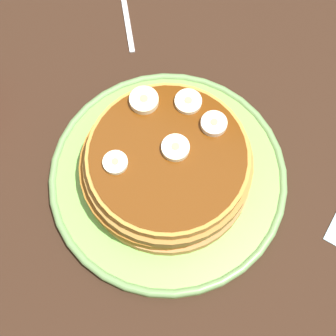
{
  "coord_description": "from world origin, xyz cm",
  "views": [
    {
      "loc": [
        -19.23,
        -6.87,
        55.14
      ],
      "look_at": [
        0.0,
        0.0,
        3.7
      ],
      "focal_mm": 52.94,
      "sensor_mm": 36.0,
      "label": 1
    }
  ],
  "objects_px": {
    "pancake_stack": "(167,165)",
    "plate": "(168,177)",
    "banana_slice_3": "(115,163)",
    "fork": "(125,7)",
    "banana_slice_1": "(214,124)",
    "banana_slice_2": "(188,102)",
    "banana_slice_0": "(175,148)",
    "banana_slice_4": "(144,101)"
  },
  "relations": [
    {
      "from": "pancake_stack",
      "to": "plate",
      "type": "bearing_deg",
      "value": -111.94
    },
    {
      "from": "banana_slice_4",
      "to": "banana_slice_1",
      "type": "bearing_deg",
      "value": -90.95
    },
    {
      "from": "banana_slice_0",
      "to": "fork",
      "type": "distance_m",
      "value": 0.26
    },
    {
      "from": "banana_slice_1",
      "to": "fork",
      "type": "xyz_separation_m",
      "value": [
        0.17,
        0.17,
        -0.08
      ]
    },
    {
      "from": "banana_slice_1",
      "to": "banana_slice_4",
      "type": "height_order",
      "value": "same"
    },
    {
      "from": "fork",
      "to": "banana_slice_0",
      "type": "bearing_deg",
      "value": -145.09
    },
    {
      "from": "pancake_stack",
      "to": "fork",
      "type": "bearing_deg",
      "value": 32.65
    },
    {
      "from": "banana_slice_0",
      "to": "banana_slice_2",
      "type": "xyz_separation_m",
      "value": [
        0.06,
        0.01,
        -0.0
      ]
    },
    {
      "from": "plate",
      "to": "banana_slice_3",
      "type": "bearing_deg",
      "value": 120.26
    },
    {
      "from": "banana_slice_0",
      "to": "fork",
      "type": "height_order",
      "value": "banana_slice_0"
    },
    {
      "from": "banana_slice_1",
      "to": "banana_slice_2",
      "type": "xyz_separation_m",
      "value": [
        0.02,
        0.03,
        -0.0
      ]
    },
    {
      "from": "banana_slice_3",
      "to": "banana_slice_4",
      "type": "distance_m",
      "value": 0.08
    },
    {
      "from": "pancake_stack",
      "to": "banana_slice_2",
      "type": "height_order",
      "value": "banana_slice_2"
    },
    {
      "from": "banana_slice_2",
      "to": "fork",
      "type": "xyz_separation_m",
      "value": [
        0.15,
        0.14,
        -0.08
      ]
    },
    {
      "from": "plate",
      "to": "banana_slice_2",
      "type": "relative_size",
      "value": 9.33
    },
    {
      "from": "pancake_stack",
      "to": "banana_slice_2",
      "type": "distance_m",
      "value": 0.07
    },
    {
      "from": "banana_slice_3",
      "to": "banana_slice_4",
      "type": "xyz_separation_m",
      "value": [
        0.08,
        -0.0,
        0.0
      ]
    },
    {
      "from": "plate",
      "to": "banana_slice_0",
      "type": "bearing_deg",
      "value": -32.28
    },
    {
      "from": "banana_slice_2",
      "to": "banana_slice_1",
      "type": "bearing_deg",
      "value": -115.55
    },
    {
      "from": "plate",
      "to": "banana_slice_3",
      "type": "height_order",
      "value": "banana_slice_3"
    },
    {
      "from": "banana_slice_1",
      "to": "banana_slice_4",
      "type": "distance_m",
      "value": 0.08
    },
    {
      "from": "banana_slice_3",
      "to": "fork",
      "type": "relative_size",
      "value": 0.22
    },
    {
      "from": "banana_slice_2",
      "to": "pancake_stack",
      "type": "bearing_deg",
      "value": 178.69
    },
    {
      "from": "plate",
      "to": "banana_slice_3",
      "type": "xyz_separation_m",
      "value": [
        -0.03,
        0.05,
        0.07
      ]
    },
    {
      "from": "banana_slice_1",
      "to": "banana_slice_4",
      "type": "relative_size",
      "value": 0.89
    },
    {
      "from": "banana_slice_4",
      "to": "fork",
      "type": "relative_size",
      "value": 0.27
    },
    {
      "from": "banana_slice_1",
      "to": "plate",
      "type": "bearing_deg",
      "value": 144.55
    },
    {
      "from": "pancake_stack",
      "to": "banana_slice_3",
      "type": "xyz_separation_m",
      "value": [
        -0.03,
        0.05,
        0.03
      ]
    },
    {
      "from": "plate",
      "to": "banana_slice_4",
      "type": "bearing_deg",
      "value": 42.41
    },
    {
      "from": "pancake_stack",
      "to": "banana_slice_4",
      "type": "bearing_deg",
      "value": 41.71
    },
    {
      "from": "pancake_stack",
      "to": "banana_slice_1",
      "type": "distance_m",
      "value": 0.07
    },
    {
      "from": "banana_slice_1",
      "to": "banana_slice_3",
      "type": "xyz_separation_m",
      "value": [
        -0.08,
        0.08,
        -0.0
      ]
    },
    {
      "from": "plate",
      "to": "banana_slice_1",
      "type": "bearing_deg",
      "value": -35.45
    },
    {
      "from": "banana_slice_2",
      "to": "banana_slice_4",
      "type": "xyz_separation_m",
      "value": [
        -0.02,
        0.05,
        0.0
      ]
    },
    {
      "from": "banana_slice_3",
      "to": "pancake_stack",
      "type": "bearing_deg",
      "value": -58.19
    },
    {
      "from": "banana_slice_1",
      "to": "fork",
      "type": "height_order",
      "value": "banana_slice_1"
    },
    {
      "from": "banana_slice_1",
      "to": "fork",
      "type": "distance_m",
      "value": 0.25
    },
    {
      "from": "plate",
      "to": "fork",
      "type": "relative_size",
      "value": 2.35
    },
    {
      "from": "pancake_stack",
      "to": "banana_slice_0",
      "type": "xyz_separation_m",
      "value": [
        0.01,
        -0.01,
        0.03
      ]
    },
    {
      "from": "banana_slice_4",
      "to": "fork",
      "type": "xyz_separation_m",
      "value": [
        0.17,
        0.09,
        -0.08
      ]
    },
    {
      "from": "banana_slice_0",
      "to": "banana_slice_4",
      "type": "bearing_deg",
      "value": 50.76
    },
    {
      "from": "plate",
      "to": "banana_slice_0",
      "type": "distance_m",
      "value": 0.07
    }
  ]
}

